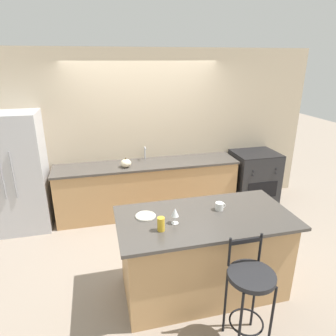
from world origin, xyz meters
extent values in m
plane|color=gray|center=(0.00, 0.00, 0.00)|extent=(18.00, 18.00, 0.00)
cube|color=beige|center=(0.00, 0.68, 1.35)|extent=(6.00, 0.07, 2.70)
cube|color=tan|center=(0.00, 0.37, 0.43)|extent=(3.01, 0.63, 0.86)
cube|color=#47423D|center=(0.00, 0.37, 0.88)|extent=(3.04, 0.66, 0.03)
cube|color=black|center=(0.00, 0.37, 0.89)|extent=(0.56, 0.35, 0.01)
cylinder|color=#ADAFB5|center=(0.00, 0.58, 1.01)|extent=(0.02, 0.02, 0.22)
cylinder|color=#ADAFB5|center=(0.00, 0.52, 1.11)|extent=(0.02, 0.12, 0.02)
cube|color=tan|center=(0.27, -1.65, 0.46)|extent=(1.76, 0.83, 0.92)
cube|color=#47423D|center=(0.27, -1.65, 0.94)|extent=(1.88, 0.95, 0.03)
cube|color=#BCBCC1|center=(-2.03, 0.33, 0.91)|extent=(0.89, 0.66, 1.82)
cylinder|color=#939399|center=(-2.10, -0.02, 1.00)|extent=(0.02, 0.02, 0.69)
cylinder|color=#939399|center=(-1.96, -0.02, 1.00)|extent=(0.02, 0.02, 0.69)
cube|color=#28282B|center=(1.98, 0.33, 0.46)|extent=(0.78, 0.67, 0.93)
cube|color=black|center=(1.98, -0.01, 0.35)|extent=(0.56, 0.01, 0.30)
cube|color=black|center=(1.98, 0.33, 0.93)|extent=(0.78, 0.67, 0.02)
cylinder|color=black|center=(1.76, -0.02, 0.72)|extent=(0.03, 0.02, 0.03)
cylinder|color=black|center=(2.19, -0.02, 0.72)|extent=(0.03, 0.02, 0.03)
cylinder|color=black|center=(1.76, -0.02, 0.65)|extent=(0.03, 0.02, 0.03)
cylinder|color=black|center=(2.19, -0.02, 0.65)|extent=(0.03, 0.02, 0.03)
cylinder|color=black|center=(0.27, -2.56, 0.37)|extent=(0.02, 0.02, 0.74)
cylinder|color=black|center=(0.57, -2.56, 0.37)|extent=(0.02, 0.02, 0.74)
cylinder|color=black|center=(0.27, -2.25, 0.37)|extent=(0.02, 0.02, 0.74)
cylinder|color=black|center=(0.57, -2.25, 0.37)|extent=(0.02, 0.02, 0.74)
torus|color=black|center=(0.42, -2.40, 0.24)|extent=(0.32, 0.32, 0.02)
cylinder|color=#232326|center=(0.42, -2.40, 0.76)|extent=(0.42, 0.42, 0.04)
cylinder|color=black|center=(0.27, -2.25, 0.92)|extent=(0.02, 0.02, 0.29)
cylinder|color=black|center=(0.57, -2.25, 0.92)|extent=(0.02, 0.02, 0.29)
cube|color=black|center=(0.42, -2.25, 1.02)|extent=(0.30, 0.02, 0.04)
cylinder|color=beige|center=(-0.35, -1.51, 0.96)|extent=(0.22, 0.22, 0.01)
torus|color=beige|center=(-0.35, -1.51, 0.97)|extent=(0.21, 0.21, 0.01)
cylinder|color=white|center=(-0.08, -1.71, 0.96)|extent=(0.07, 0.07, 0.00)
cylinder|color=white|center=(-0.08, -1.71, 1.00)|extent=(0.01, 0.01, 0.08)
cone|color=white|center=(-0.08, -1.71, 1.08)|extent=(0.08, 0.08, 0.09)
cylinder|color=white|center=(0.47, -1.55, 1.00)|extent=(0.09, 0.09, 0.09)
torus|color=white|center=(0.51, -1.55, 1.00)|extent=(0.06, 0.01, 0.06)
cylinder|color=gold|center=(-0.25, -1.81, 1.03)|extent=(0.07, 0.07, 0.14)
ellipsoid|color=beige|center=(-0.36, 0.25, 0.96)|extent=(0.17, 0.17, 0.13)
cylinder|color=brown|center=(-0.36, 0.25, 1.04)|extent=(0.02, 0.02, 0.02)
camera|label=1|loc=(-0.79, -4.28, 2.53)|focal=32.00mm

